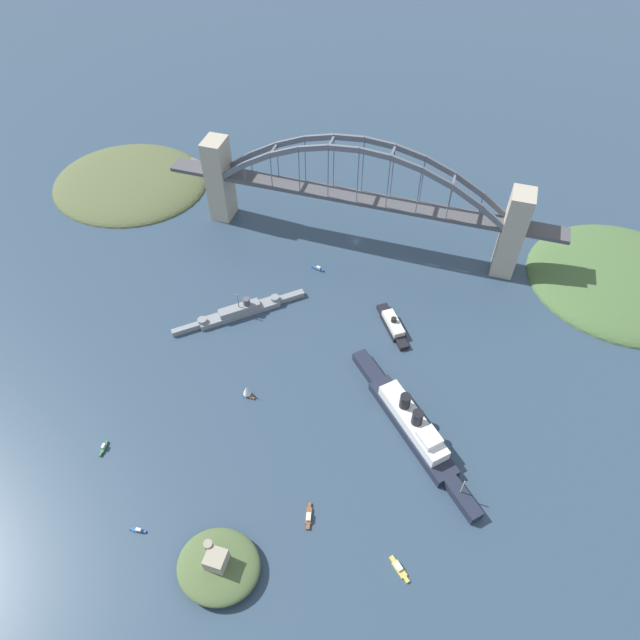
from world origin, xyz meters
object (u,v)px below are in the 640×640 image
seaplane_taxiing_near_bridge (320,188)px  small_boat_1 (104,448)px  small_boat_2 (247,391)px  naval_cruiser (241,311)px  small_boat_5 (138,530)px  small_boat_3 (318,268)px  harbor_arch_bridge (359,201)px  ocean_liner (412,424)px  small_boat_0 (309,516)px  small_boat_4 (399,568)px  harbor_ferry_steamer (393,325)px  fort_island_mid_harbor (218,566)px

seaplane_taxiing_near_bridge → small_boat_1: size_ratio=1.12×
small_boat_1 → small_boat_2: bearing=-138.0°
naval_cruiser → small_boat_5: (-5.85, 128.43, -1.94)m
naval_cruiser → small_boat_3: (-30.89, -48.11, -1.79)m
naval_cruiser → small_boat_1: 102.63m
small_boat_3 → small_boat_5: (25.03, 176.54, -0.15)m
small_boat_3 → harbor_arch_bridge: bearing=-114.9°
ocean_liner → small_boat_0: 64.94m
small_boat_4 → harbor_arch_bridge: bearing=-70.5°
ocean_liner → small_boat_3: (75.85, -94.28, -4.27)m
small_boat_3 → naval_cruiser: bearing=57.3°
naval_cruiser → small_boat_3: 57.20m
harbor_arch_bridge → small_boat_1: size_ratio=29.96×
ocean_liner → small_boat_5: 130.24m
harbor_ferry_steamer → small_boat_2: bearing=47.5°
harbor_arch_bridge → fort_island_mid_harbor: size_ratio=7.17×
small_boat_4 → small_boat_5: 110.15m
small_boat_2 → small_boat_4: size_ratio=0.82×
small_boat_1 → fort_island_mid_harbor: bearing=155.2°
naval_cruiser → seaplane_taxiing_near_bridge: 126.40m
seaplane_taxiing_near_bridge → small_boat_3: seaplane_taxiing_near_bridge is taller
seaplane_taxiing_near_bridge → small_boat_4: 260.22m
naval_cruiser → seaplane_taxiing_near_bridge: (-8.23, -126.13, -0.58)m
harbor_ferry_steamer → naval_cruiser: bearing=10.2°
seaplane_taxiing_near_bridge → fort_island_mid_harbor: bearing=98.1°
small_boat_2 → harbor_arch_bridge: bearing=-99.5°
ocean_liner → naval_cruiser: ocean_liner is taller
harbor_ferry_steamer → fort_island_mid_harbor: fort_island_mid_harbor is taller
naval_cruiser → harbor_ferry_steamer: 85.96m
small_boat_0 → small_boat_5: size_ratio=1.58×
naval_cruiser → small_boat_1: size_ratio=7.56×
fort_island_mid_harbor → small_boat_2: size_ratio=4.15×
fort_island_mid_harbor → small_boat_0: 41.98m
small_boat_0 → naval_cruiser: bearing=-54.3°
harbor_arch_bridge → small_boat_5: size_ratio=32.37×
fort_island_mid_harbor → small_boat_2: fort_island_mid_harbor is taller
small_boat_0 → ocean_liner: bearing=-121.3°
fort_island_mid_harbor → small_boat_5: size_ratio=4.51×
ocean_liner → small_boat_2: (82.43, 4.41, -1.32)m
small_boat_4 → small_boat_5: small_boat_5 is taller
seaplane_taxiing_near_bridge → small_boat_2: 177.45m
harbor_ferry_steamer → ocean_liner: bearing=109.8°
small_boat_0 → small_boat_4: bearing=166.8°
naval_cruiser → small_boat_5: size_ratio=8.16×
naval_cruiser → fort_island_mid_harbor: size_ratio=1.81×
small_boat_1 → small_boat_3: bearing=-112.2°
small_boat_1 → naval_cruiser: bearing=-106.3°
small_boat_5 → harbor_ferry_steamer: bearing=-118.7°
small_boat_3 → fort_island_mid_harbor: bearing=94.5°
seaplane_taxiing_near_bridge → small_boat_1: 227.66m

